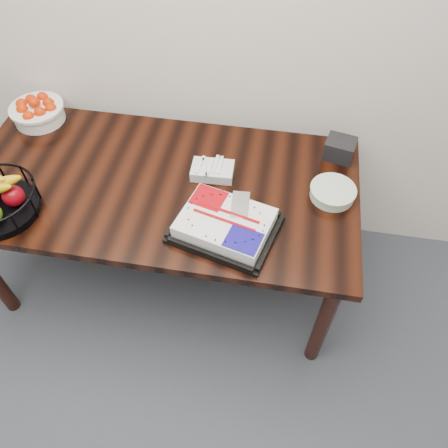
% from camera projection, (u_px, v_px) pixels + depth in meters
% --- Properties ---
extents(table, '(1.80, 0.90, 0.75)m').
position_uv_depth(table, '(161.00, 195.00, 2.05)').
color(table, black).
rests_on(table, ground).
extents(cake_tray, '(0.48, 0.41, 0.09)m').
position_uv_depth(cake_tray, '(225.00, 225.00, 1.77)').
color(cake_tray, black).
rests_on(cake_tray, table).
extents(tangerine_bowl, '(0.27, 0.27, 0.17)m').
position_uv_depth(tangerine_bowl, '(36.00, 108.00, 2.20)').
color(tangerine_bowl, white).
rests_on(tangerine_bowl, table).
extents(plate_stack, '(0.20, 0.20, 0.05)m').
position_uv_depth(plate_stack, '(333.00, 192.00, 1.91)').
color(plate_stack, white).
rests_on(plate_stack, table).
extents(fork_bag, '(0.19, 0.13, 0.06)m').
position_uv_depth(fork_bag, '(213.00, 170.00, 1.99)').
color(fork_bag, silver).
rests_on(fork_bag, table).
extents(napkin_box, '(0.16, 0.14, 0.10)m').
position_uv_depth(napkin_box, '(340.00, 149.00, 2.05)').
color(napkin_box, black).
rests_on(napkin_box, table).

